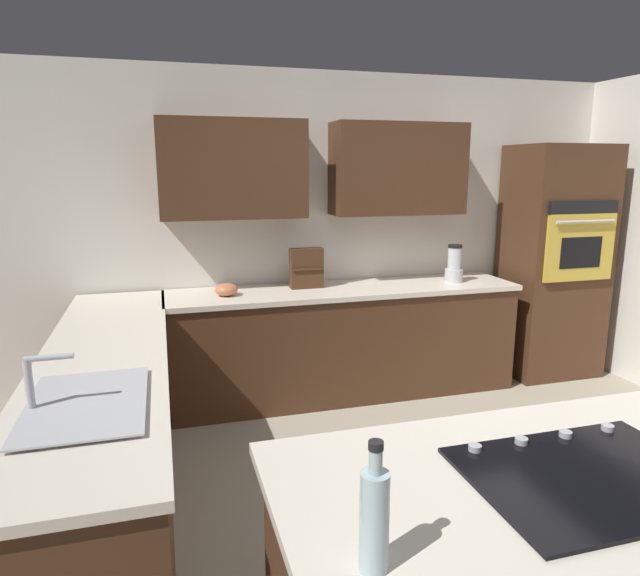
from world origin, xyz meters
TOP-DOWN VIEW (x-y plane):
  - ground_plane at (0.00, 0.00)m, footprint 14.00×14.00m
  - wall_back at (0.07, -2.04)m, footprint 6.00×0.44m
  - lower_cabinets_back at (0.10, -1.72)m, footprint 2.80×0.60m
  - countertop_back at (0.10, -1.72)m, footprint 2.84×0.64m
  - lower_cabinets_side at (1.82, -0.55)m, footprint 0.60×2.90m
  - countertop_side at (1.82, -0.55)m, footprint 0.64×2.94m
  - island_top at (0.25, 1.15)m, footprint 1.97×1.03m
  - wall_oven at (-1.85, -1.72)m, footprint 0.80×0.66m
  - sink_unit at (1.83, 0.16)m, footprint 0.46×0.70m
  - cooktop at (0.25, 1.15)m, footprint 0.76×0.56m
  - blender at (-0.85, -1.69)m, footprint 0.15×0.15m
  - mixing_bowl at (1.05, -1.69)m, footprint 0.17×0.17m
  - spice_rack at (0.40, -1.80)m, footprint 0.26×0.11m
  - oil_bottle at (1.05, 1.34)m, footprint 0.07×0.07m

SIDE VIEW (x-z plane):
  - ground_plane at x=0.00m, z-range 0.00..0.00m
  - lower_cabinets_back at x=0.10m, z-range 0.00..0.86m
  - lower_cabinets_side at x=1.82m, z-range 0.00..0.86m
  - countertop_back at x=0.10m, z-range 0.86..0.90m
  - countertop_side at x=1.82m, z-range 0.86..0.90m
  - island_top at x=0.25m, z-range 0.86..0.90m
  - cooktop at x=0.25m, z-range 0.89..0.92m
  - sink_unit at x=1.83m, z-range 0.80..1.03m
  - mixing_bowl at x=1.05m, z-range 0.90..1.00m
  - wall_oven at x=-1.85m, z-range 0.00..2.04m
  - blender at x=-0.85m, z-range 0.88..1.19m
  - oil_bottle at x=1.05m, z-range 0.87..1.20m
  - spice_rack at x=0.40m, z-range 0.90..1.22m
  - wall_back at x=0.07m, z-range 0.14..2.74m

